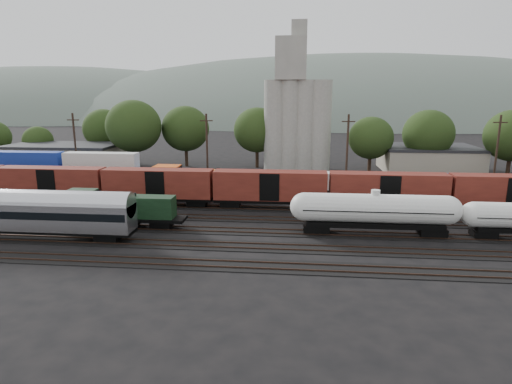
# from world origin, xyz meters

# --- Properties ---
(ground) EXTENTS (600.00, 600.00, 0.00)m
(ground) POSITION_xyz_m (0.00, 0.00, 0.00)
(ground) COLOR black
(tracks) EXTENTS (180.00, 33.20, 0.20)m
(tracks) POSITION_xyz_m (0.00, 0.00, 0.05)
(tracks) COLOR black
(tracks) RESTS_ON ground
(green_locomotive) EXTENTS (15.31, 2.70, 4.05)m
(green_locomotive) POSITION_xyz_m (-17.39, -5.00, 2.33)
(green_locomotive) COLOR black
(green_locomotive) RESTS_ON ground
(tank_car_a) EXTENTS (18.32, 3.28, 4.80)m
(tank_car_a) POSITION_xyz_m (12.20, -5.00, 2.84)
(tank_car_a) COLOR white
(tank_car_a) RESTS_ON ground
(passenger_coach) EXTENTS (22.63, 2.79, 5.14)m
(passenger_coach) POSITION_xyz_m (-24.37, -10.00, 3.16)
(passenger_coach) COLOR silver
(passenger_coach) RESTS_ON ground
(orange_locomotive) EXTENTS (18.35, 3.06, 4.59)m
(orange_locomotive) POSITION_xyz_m (-10.93, 10.00, 2.61)
(orange_locomotive) COLOR black
(orange_locomotive) RESTS_ON ground
(boxcar_string) EXTENTS (153.60, 2.90, 4.20)m
(boxcar_string) POSITION_xyz_m (-7.54, 5.00, 3.12)
(boxcar_string) COLOR black
(boxcar_string) RESTS_ON ground
(container_wall) EXTENTS (186.00, 2.60, 5.80)m
(container_wall) POSITION_xyz_m (10.58, 15.00, 2.22)
(container_wall) COLOR black
(container_wall) RESTS_ON ground
(grain_silo) EXTENTS (13.40, 5.00, 29.00)m
(grain_silo) POSITION_xyz_m (3.28, 36.00, 11.26)
(grain_silo) COLOR #9B988E
(grain_silo) RESTS_ON ground
(industrial_sheds) EXTENTS (119.38, 17.26, 5.10)m
(industrial_sheds) POSITION_xyz_m (6.63, 35.25, 2.56)
(industrial_sheds) COLOR #9E937F
(industrial_sheds) RESTS_ON ground
(tree_band) EXTENTS (164.57, 21.96, 14.20)m
(tree_band) POSITION_xyz_m (3.31, 36.90, 7.55)
(tree_band) COLOR black
(tree_band) RESTS_ON ground
(utility_poles) EXTENTS (122.20, 0.36, 12.00)m
(utility_poles) POSITION_xyz_m (0.00, 22.00, 6.21)
(utility_poles) COLOR black
(utility_poles) RESTS_ON ground
(distant_hills) EXTENTS (860.00, 286.00, 130.00)m
(distant_hills) POSITION_xyz_m (23.92, 260.00, -20.56)
(distant_hills) COLOR #59665B
(distant_hills) RESTS_ON ground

